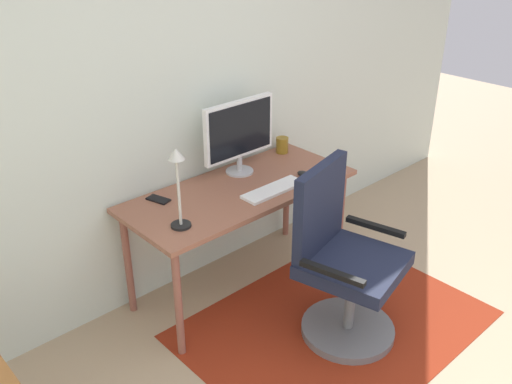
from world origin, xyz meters
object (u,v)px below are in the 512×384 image
monitor (239,132)px  keyboard (274,190)px  desk_lamp (178,177)px  computer_mouse (304,174)px  cell_phone (158,199)px  desk (241,198)px  coffee_cup (282,145)px  office_chair (342,269)px

monitor → keyboard: bearing=-94.6°
keyboard → desk_lamp: 0.72m
keyboard → computer_mouse: (0.28, 0.01, 0.01)m
desk_lamp → cell_phone: bearing=76.7°
desk → coffee_cup: coffee_cup is taller
keyboard → office_chair: size_ratio=0.42×
monitor → coffee_cup: monitor is taller
desk_lamp → desk: bearing=13.9°
keyboard → cell_phone: size_ratio=3.07×
coffee_cup → monitor: bearing=-173.6°
monitor → cell_phone: (-0.61, 0.03, -0.27)m
keyboard → computer_mouse: bearing=2.7°
monitor → coffee_cup: size_ratio=4.89×
computer_mouse → monitor: bearing=127.9°
office_chair → desk_lamp: bearing=124.7°
cell_phone → office_chair: size_ratio=0.14×
keyboard → desk_lamp: bearing=177.2°
desk → desk_lamp: desk_lamp is taller
desk → desk_lamp: 0.67m
desk → desk_lamp: bearing=-166.1°
monitor → office_chair: size_ratio=0.52×
desk → keyboard: (0.12, -0.17, 0.08)m
computer_mouse → office_chair: size_ratio=0.10×
computer_mouse → desk_lamp: (-0.95, 0.02, 0.28)m
cell_phone → desk_lamp: (-0.08, -0.34, 0.29)m
desk → coffee_cup: 0.64m
keyboard → cell_phone: (-0.58, 0.37, -0.00)m
coffee_cup → desk: bearing=-158.9°
cell_phone → office_chair: bearing=-74.2°
desk → computer_mouse: bearing=-20.7°
computer_mouse → coffee_cup: 0.42m
monitor → cell_phone: size_ratio=3.83×
keyboard → computer_mouse: size_ratio=4.13×
office_chair → cell_phone: bearing=108.6°
monitor → coffee_cup: 0.49m
desk → keyboard: size_ratio=3.42×
desk → cell_phone: 0.51m
desk → office_chair: bearing=-80.0°
coffee_cup → desk_lamp: desk_lamp is taller
monitor → desk_lamp: (-0.69, -0.31, 0.01)m
computer_mouse → desk_lamp: bearing=178.8°
cell_phone → office_chair: 1.14m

